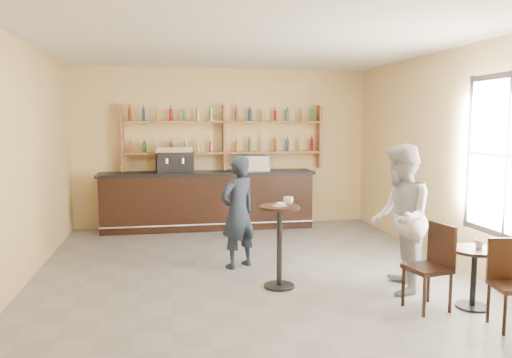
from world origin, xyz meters
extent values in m
plane|color=slate|center=(0.00, 0.00, 0.00)|extent=(7.00, 7.00, 0.00)
plane|color=white|center=(0.00, 0.00, 3.20)|extent=(7.00, 7.00, 0.00)
plane|color=#E3C080|center=(0.00, 3.50, 1.60)|extent=(7.00, 0.00, 7.00)
plane|color=#E3C080|center=(0.00, -3.50, 1.60)|extent=(7.00, 0.00, 7.00)
plane|color=#E3C080|center=(-3.00, 0.00, 1.60)|extent=(0.00, 7.00, 7.00)
plane|color=#E3C080|center=(3.00, 0.00, 1.60)|extent=(0.00, 7.00, 7.00)
plane|color=white|center=(2.99, -1.20, 1.70)|extent=(0.00, 2.00, 2.00)
cube|color=white|center=(0.26, -0.60, 1.07)|extent=(0.19, 0.19, 0.00)
torus|color=#D3894D|center=(0.27, -0.61, 1.09)|extent=(0.15, 0.15, 0.04)
imported|color=white|center=(0.40, -0.50, 1.11)|extent=(0.13, 0.13, 0.10)
imported|color=black|center=(-0.14, 0.38, 0.82)|extent=(0.72, 0.65, 1.65)
imported|color=white|center=(2.33, -1.69, 0.75)|extent=(0.13, 0.13, 0.10)
imported|color=#9A9A9F|center=(1.70, -1.00, 0.93)|extent=(0.98, 1.09, 1.86)
camera|label=1|loc=(-1.13, -6.69, 2.12)|focal=35.00mm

